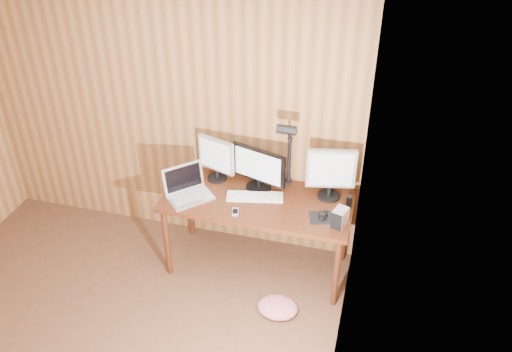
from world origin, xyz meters
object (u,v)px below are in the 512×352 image
at_px(desk, 260,206).
at_px(hard_drive, 340,218).
at_px(monitor_center, 259,169).
at_px(speaker, 349,202).
at_px(keyboard, 255,197).
at_px(desk_lamp, 288,145).
at_px(phone, 235,212).
at_px(laptop, 187,189).
at_px(monitor_left, 216,158).
at_px(mouse, 323,216).
at_px(monitor_right, 331,172).

bearing_deg(desk, hard_drive, -18.76).
bearing_deg(monitor_center, speaker, 11.27).
height_order(keyboard, desk_lamp, desk_lamp).
relative_size(keyboard, phone, 4.37).
height_order(desk, speaker, speaker).
relative_size(keyboard, hard_drive, 3.08).
bearing_deg(desk_lamp, laptop, -167.57).
bearing_deg(monitor_left, phone, -36.82).
bearing_deg(hard_drive, speaker, 98.64).
xyz_separation_m(monitor_left, desk_lamp, (0.63, 0.01, 0.21)).
bearing_deg(monitor_left, laptop, -100.34).
relative_size(keyboard, desk_lamp, 0.71).
xyz_separation_m(laptop, hard_drive, (1.31, -0.08, 0.01)).
relative_size(laptop, phone, 3.95).
bearing_deg(speaker, keyboard, -175.19).
distance_m(desk, phone, 0.35).
distance_m(phone, desk_lamp, 0.70).
bearing_deg(hard_drive, desk, 179.56).
bearing_deg(monitor_center, mouse, -7.46).
distance_m(hard_drive, desk_lamp, 0.74).
height_order(monitor_center, mouse, monitor_center).
xyz_separation_m(laptop, speaker, (1.35, 0.18, -0.01)).
bearing_deg(phone, hard_drive, -10.54).
relative_size(monitor_left, keyboard, 0.82).
xyz_separation_m(desk, keyboard, (-0.03, -0.05, 0.13)).
height_order(monitor_left, monitor_right, monitor_right).
relative_size(phone, desk_lamp, 0.16).
relative_size(desk, speaker, 13.97).
distance_m(keyboard, phone, 0.26).
bearing_deg(monitor_right, desk_lamp, 163.73).
bearing_deg(mouse, speaker, 33.02).
bearing_deg(speaker, laptop, -172.53).
height_order(mouse, hard_drive, hard_drive).
bearing_deg(desk_lamp, hard_drive, -46.43).
relative_size(laptop, hard_drive, 2.79).
height_order(hard_drive, speaker, hard_drive).
xyz_separation_m(monitor_right, desk_lamp, (-0.38, 0.03, 0.18)).
bearing_deg(phone, mouse, -5.01).
distance_m(monitor_left, phone, 0.56).
distance_m(phone, speaker, 0.94).
relative_size(desk, mouse, 14.37).
height_order(monitor_left, speaker, monitor_left).
xyz_separation_m(desk, laptop, (-0.59, -0.16, 0.19)).
bearing_deg(monitor_left, monitor_right, 17.59).
distance_m(monitor_left, speaker, 1.20).
relative_size(monitor_center, monitor_left, 1.20).
relative_size(desk, monitor_center, 3.27).
height_order(monitor_center, laptop, monitor_center).
relative_size(monitor_left, hard_drive, 2.54).
height_order(desk, laptop, laptop).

